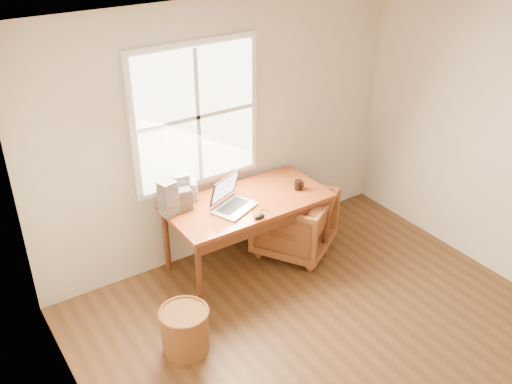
{
  "coord_description": "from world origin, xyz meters",
  "views": [
    {
      "loc": [
        -2.59,
        -2.26,
        3.5
      ],
      "look_at": [
        -0.0,
        1.65,
        0.91
      ],
      "focal_mm": 40.0,
      "sensor_mm": 36.0,
      "label": 1
    }
  ],
  "objects_px": {
    "coffee_mug": "(298,185)",
    "wicker_stool": "(185,331)",
    "laptop": "(234,197)",
    "desk": "(248,202)",
    "armchair": "(294,222)",
    "cd_stack_a": "(181,188)"
  },
  "relations": [
    {
      "from": "armchair",
      "to": "cd_stack_a",
      "type": "height_order",
      "value": "cd_stack_a"
    },
    {
      "from": "coffee_mug",
      "to": "wicker_stool",
      "type": "bearing_deg",
      "value": -175.27
    },
    {
      "from": "desk",
      "to": "wicker_stool",
      "type": "height_order",
      "value": "desk"
    },
    {
      "from": "cd_stack_a",
      "to": "coffee_mug",
      "type": "bearing_deg",
      "value": -21.56
    },
    {
      "from": "desk",
      "to": "coffee_mug",
      "type": "height_order",
      "value": "coffee_mug"
    },
    {
      "from": "armchair",
      "to": "cd_stack_a",
      "type": "distance_m",
      "value": 1.28
    },
    {
      "from": "desk",
      "to": "laptop",
      "type": "bearing_deg",
      "value": -157.96
    },
    {
      "from": "cd_stack_a",
      "to": "wicker_stool",
      "type": "bearing_deg",
      "value": -117.32
    },
    {
      "from": "armchair",
      "to": "desk",
      "type": "bearing_deg",
      "value": -37.55
    },
    {
      "from": "wicker_stool",
      "to": "laptop",
      "type": "bearing_deg",
      "value": 36.19
    },
    {
      "from": "laptop",
      "to": "cd_stack_a",
      "type": "bearing_deg",
      "value": 107.21
    },
    {
      "from": "armchair",
      "to": "laptop",
      "type": "distance_m",
      "value": 0.91
    },
    {
      "from": "desk",
      "to": "armchair",
      "type": "relative_size",
      "value": 2.12
    },
    {
      "from": "wicker_stool",
      "to": "armchair",
      "type": "bearing_deg",
      "value": 22.73
    },
    {
      "from": "armchair",
      "to": "cd_stack_a",
      "type": "relative_size",
      "value": 2.5
    },
    {
      "from": "desk",
      "to": "coffee_mug",
      "type": "distance_m",
      "value": 0.55
    },
    {
      "from": "coffee_mug",
      "to": "cd_stack_a",
      "type": "distance_m",
      "value": 1.18
    },
    {
      "from": "wicker_stool",
      "to": "desk",
      "type": "bearing_deg",
      "value": 33.91
    },
    {
      "from": "desk",
      "to": "wicker_stool",
      "type": "distance_m",
      "value": 1.43
    },
    {
      "from": "desk",
      "to": "armchair",
      "type": "bearing_deg",
      "value": -5.92
    },
    {
      "from": "wicker_stool",
      "to": "coffee_mug",
      "type": "xyz_separation_m",
      "value": [
        1.64,
        0.64,
        0.6
      ]
    },
    {
      "from": "armchair",
      "to": "laptop",
      "type": "xyz_separation_m",
      "value": [
        -0.73,
        -0.03,
        0.54
      ]
    }
  ]
}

